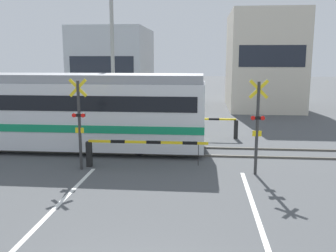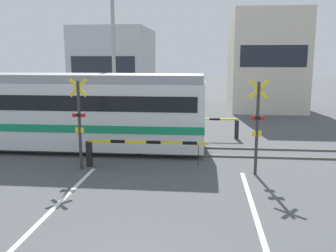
{
  "view_description": "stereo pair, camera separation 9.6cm",
  "coord_description": "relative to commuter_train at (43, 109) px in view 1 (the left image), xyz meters",
  "views": [
    {
      "loc": [
        1.3,
        -5.17,
        4.16
      ],
      "look_at": [
        0.0,
        8.69,
        1.6
      ],
      "focal_mm": 40.0,
      "sensor_mm": 36.0,
      "label": 1
    },
    {
      "loc": [
        1.39,
        -5.16,
        4.16
      ],
      "look_at": [
        0.0,
        8.69,
        1.6
      ],
      "focal_mm": 40.0,
      "sensor_mm": 36.0,
      "label": 2
    }
  ],
  "objects": [
    {
      "name": "crossing_signal_right",
      "position": [
        9.15,
        -3.0,
        0.05
      ],
      "size": [
        0.68,
        0.15,
        3.41
      ],
      "color": "#333333",
      "rests_on": "ground_plane"
    },
    {
      "name": "rail_track_far",
      "position": [
        5.92,
        0.72,
        -1.8
      ],
      "size": [
        50.0,
        0.1,
        0.08
      ],
      "color": "#5B564C",
      "rests_on": "ground_plane"
    },
    {
      "name": "crossing_barrier_far",
      "position": [
        7.56,
        3.01,
        -1.04
      ],
      "size": [
        4.66,
        0.2,
        1.06
      ],
      "color": "black",
      "rests_on": "ground_plane"
    },
    {
      "name": "utility_pole_streetside",
      "position": [
        1.94,
        5.51,
        2.39
      ],
      "size": [
        0.22,
        0.22,
        8.45
      ],
      "color": "gray",
      "rests_on": "ground_plane"
    },
    {
      "name": "building_right_of_street",
      "position": [
        12.08,
        15.39,
        2.03
      ],
      "size": [
        5.57,
        7.96,
        7.72
      ],
      "color": "beige",
      "rests_on": "ground_plane"
    },
    {
      "name": "road_stripe_left",
      "position": [
        3.14,
        -8.99,
        -1.83
      ],
      "size": [
        0.14,
        12.14,
        0.01
      ],
      "color": "white",
      "rests_on": "ground_plane"
    },
    {
      "name": "pedestrian",
      "position": [
        6.69,
        5.4,
        -0.8
      ],
      "size": [
        0.38,
        0.23,
        1.79
      ],
      "color": "#33384C",
      "rests_on": "ground_plane"
    },
    {
      "name": "crossing_signal_left",
      "position": [
        2.69,
        -3.0,
        0.05
      ],
      "size": [
        0.68,
        0.15,
        3.41
      ],
      "color": "#333333",
      "rests_on": "ground_plane"
    },
    {
      "name": "commuter_train",
      "position": [
        0.0,
        0.0,
        0.0
      ],
      "size": [
        14.62,
        2.83,
        3.44
      ],
      "color": "silver",
      "rests_on": "ground_plane"
    },
    {
      "name": "building_left_of_street",
      "position": [
        -0.36,
        15.39,
        1.43
      ],
      "size": [
        5.8,
        7.96,
        6.54
      ],
      "color": "#B2B7BC",
      "rests_on": "ground_plane"
    },
    {
      "name": "rail_track_near",
      "position": [
        5.92,
        -0.72,
        -1.8
      ],
      "size": [
        50.0,
        0.1,
        0.08
      ],
      "color": "#5B564C",
      "rests_on": "ground_plane"
    },
    {
      "name": "crossing_barrier_near",
      "position": [
        4.27,
        -2.62,
        -1.04
      ],
      "size": [
        4.66,
        0.2,
        1.06
      ],
      "color": "black",
      "rests_on": "ground_plane"
    }
  ]
}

